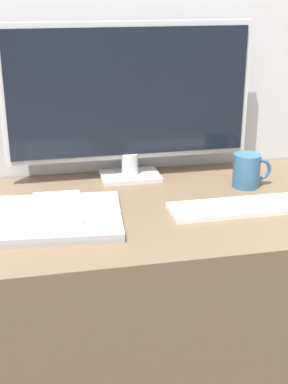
{
  "coord_description": "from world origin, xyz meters",
  "views": [
    {
      "loc": [
        -0.19,
        -0.91,
        1.26
      ],
      "look_at": [
        0.04,
        0.21,
        0.81
      ],
      "focal_mm": 50.0,
      "sensor_mm": 36.0,
      "label": 1
    }
  ],
  "objects": [
    {
      "name": "desk",
      "position": [
        0.0,
        0.26,
        0.37
      ],
      "size": [
        1.16,
        0.56,
        0.75
      ],
      "color": "brown",
      "rests_on": "ground_plane"
    },
    {
      "name": "keyboard",
      "position": [
        0.26,
        0.2,
        0.75
      ],
      "size": [
        0.33,
        0.11,
        0.01
      ],
      "color": "silver",
      "rests_on": "desk"
    },
    {
      "name": "coffee_mug",
      "position": [
        0.35,
        0.35,
        0.79
      ],
      "size": [
        0.11,
        0.07,
        0.09
      ],
      "color": "#336089",
      "rests_on": "desk"
    },
    {
      "name": "laptop",
      "position": [
        -0.19,
        0.22,
        0.76
      ],
      "size": [
        0.36,
        0.28,
        0.02
      ],
      "color": "#A3A3A8",
      "rests_on": "desk"
    },
    {
      "name": "ereader",
      "position": [
        -0.16,
        0.24,
        0.77
      ],
      "size": [
        0.12,
        0.2,
        0.01
      ],
      "color": "white",
      "rests_on": "laptop"
    },
    {
      "name": "monitor",
      "position": [
        0.05,
        0.48,
        0.97
      ],
      "size": [
        0.67,
        0.11,
        0.42
      ],
      "color": "silver",
      "rests_on": "desk"
    },
    {
      "name": "wall_back",
      "position": [
        0.0,
        0.58,
        1.2
      ],
      "size": [
        3.6,
        0.05,
        2.4
      ],
      "color": "silver",
      "rests_on": "ground_plane"
    }
  ]
}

